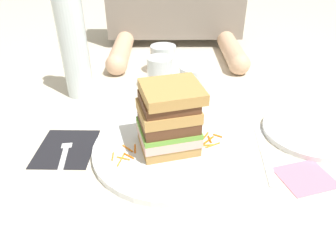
{
  "coord_description": "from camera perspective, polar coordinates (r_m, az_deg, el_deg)",
  "views": [
    {
      "loc": [
        -0.01,
        -0.46,
        0.36
      ],
      "look_at": [
        -0.01,
        0.03,
        0.05
      ],
      "focal_mm": 32.66,
      "sensor_mm": 36.0,
      "label": 1
    }
  ],
  "objects": [
    {
      "name": "carrot_shred_3",
      "position": [
        0.55,
        -8.35,
        -7.08
      ],
      "size": [
        0.02,
        0.01,
        0.0
      ],
      "primitive_type": "cylinder",
      "rotation": [
        0.0,
        1.57,
        2.81
      ],
      "color": "orange",
      "rests_on": "main_plate"
    },
    {
      "name": "water_bottle",
      "position": [
        0.77,
        -17.3,
        13.77
      ],
      "size": [
        0.06,
        0.06,
        0.3
      ],
      "color": "silver",
      "rests_on": "ground_plane"
    },
    {
      "name": "carrot_shred_5",
      "position": [
        0.55,
        -8.84,
        -7.44
      ],
      "size": [
        0.01,
        0.03,
        0.0
      ],
      "primitive_type": "cylinder",
      "rotation": [
        0.0,
        1.57,
        4.48
      ],
      "color": "orange",
      "rests_on": "main_plate"
    },
    {
      "name": "ground_plane",
      "position": [
        0.58,
        0.65,
        -5.87
      ],
      "size": [
        3.0,
        3.0,
        0.0
      ],
      "primitive_type": "plane",
      "color": "beige"
    },
    {
      "name": "carrot_shred_4",
      "position": [
        0.55,
        -7.32,
        -6.64
      ],
      "size": [
        0.02,
        0.02,
        0.0
      ],
      "primitive_type": "cylinder",
      "rotation": [
        0.0,
        1.57,
        2.47
      ],
      "color": "orange",
      "rests_on": "main_plate"
    },
    {
      "name": "carrot_shred_12",
      "position": [
        0.6,
        6.97,
        -2.99
      ],
      "size": [
        0.02,
        0.03,
        0.0
      ],
      "primitive_type": "cylinder",
      "rotation": [
        0.0,
        1.57,
        1.05
      ],
      "color": "orange",
      "rests_on": "main_plate"
    },
    {
      "name": "fork",
      "position": [
        0.6,
        -18.86,
        -5.99
      ],
      "size": [
        0.03,
        0.17,
        0.0
      ],
      "color": "silver",
      "rests_on": "napkin_dark"
    },
    {
      "name": "empty_tumbler_0",
      "position": [
        0.8,
        -1.53,
        8.71
      ],
      "size": [
        0.07,
        0.07,
        0.09
      ],
      "primitive_type": "cylinder",
      "color": "silver",
      "rests_on": "ground_plane"
    },
    {
      "name": "main_plate",
      "position": [
        0.58,
        0.03,
        -5.47
      ],
      "size": [
        0.28,
        0.28,
        0.01
      ],
      "primitive_type": "cylinder",
      "color": "white",
      "rests_on": "ground_plane"
    },
    {
      "name": "carrot_shred_8",
      "position": [
        0.6,
        7.78,
        -3.57
      ],
      "size": [
        0.01,
        0.02,
        0.0
      ],
      "primitive_type": "cylinder",
      "rotation": [
        0.0,
        1.57,
        1.7
      ],
      "color": "orange",
      "rests_on": "main_plate"
    },
    {
      "name": "carrot_shred_10",
      "position": [
        0.61,
        9.28,
        -2.9
      ],
      "size": [
        0.02,
        0.01,
        0.0
      ],
      "primitive_type": "cylinder",
      "rotation": [
        0.0,
        1.57,
        5.75
      ],
      "color": "orange",
      "rests_on": "main_plate"
    },
    {
      "name": "sandwich",
      "position": [
        0.54,
        0.08,
        0.19
      ],
      "size": [
        0.12,
        0.12,
        0.13
      ],
      "color": "tan",
      "rests_on": "main_plate"
    },
    {
      "name": "carrot_shred_1",
      "position": [
        0.57,
        -7.57,
        -5.25
      ],
      "size": [
        0.02,
        0.02,
        0.0
      ],
      "primitive_type": "cylinder",
      "rotation": [
        0.0,
        1.57,
        5.51
      ],
      "color": "orange",
      "rests_on": "main_plate"
    },
    {
      "name": "carrot_shred_0",
      "position": [
        0.57,
        -6.18,
        -5.35
      ],
      "size": [
        0.01,
        0.02,
        0.0
      ],
      "primitive_type": "cylinder",
      "rotation": [
        0.0,
        1.57,
        1.66
      ],
      "color": "orange",
      "rests_on": "main_plate"
    },
    {
      "name": "juice_glass",
      "position": [
        0.76,
        4.99,
        6.72
      ],
      "size": [
        0.08,
        0.08,
        0.08
      ],
      "color": "white",
      "rests_on": "ground_plane"
    },
    {
      "name": "napkin_dark",
      "position": [
        0.62,
        -18.49,
        -4.96
      ],
      "size": [
        0.11,
        0.13,
        0.0
      ],
      "primitive_type": "cube",
      "rotation": [
        0.0,
        0.0,
        -0.03
      ],
      "color": "black",
      "rests_on": "ground_plane"
    },
    {
      "name": "carrot_shred_9",
      "position": [
        0.59,
        7.58,
        -3.74
      ],
      "size": [
        0.02,
        0.03,
        0.0
      ],
      "primitive_type": "cylinder",
      "rotation": [
        0.0,
        1.57,
        0.83
      ],
      "color": "orange",
      "rests_on": "main_plate"
    },
    {
      "name": "napkin_pink",
      "position": [
        0.58,
        24.28,
        -9.7
      ],
      "size": [
        0.1,
        0.1,
        0.0
      ],
      "primitive_type": "cube",
      "rotation": [
        0.0,
        0.0,
        0.27
      ],
      "color": "pink",
      "rests_on": "ground_plane"
    },
    {
      "name": "side_plate",
      "position": [
        0.69,
        25.03,
        -1.95
      ],
      "size": [
        0.19,
        0.19,
        0.01
      ],
      "primitive_type": "cylinder",
      "color": "white",
      "rests_on": "ground_plane"
    },
    {
      "name": "carrot_shred_6",
      "position": [
        0.58,
        7.34,
        -4.76
      ],
      "size": [
        0.03,
        0.01,
        0.0
      ],
      "primitive_type": "cylinder",
      "rotation": [
        0.0,
        1.57,
        3.24
      ],
      "color": "orange",
      "rests_on": "main_plate"
    },
    {
      "name": "knife",
      "position": [
        0.61,
        17.57,
        -5.68
      ],
      "size": [
        0.04,
        0.2,
        0.0
      ],
      "color": "silver",
      "rests_on": "ground_plane"
    },
    {
      "name": "empty_tumbler_1",
      "position": [
        0.9,
        -0.9,
        11.26
      ],
      "size": [
        0.07,
        0.07,
        0.08
      ],
      "primitive_type": "cylinder",
      "color": "silver",
      "rests_on": "ground_plane"
    },
    {
      "name": "carrot_shred_11",
      "position": [
        0.59,
        5.49,
        -3.59
      ],
      "size": [
        0.02,
        0.02,
        0.0
      ],
      "primitive_type": "cylinder",
      "rotation": [
        0.0,
        1.57,
        4.04
      ],
      "color": "orange",
      "rests_on": "main_plate"
    },
    {
      "name": "carrot_shred_7",
      "position": [
        0.58,
        8.32,
        -4.5
      ],
      "size": [
        0.03,
        0.02,
        0.0
      ],
      "primitive_type": "cylinder",
      "rotation": [
        0.0,
        1.57,
        0.48
      ],
      "color": "orange",
      "rests_on": "main_plate"
    },
    {
      "name": "carrot_shred_2",
      "position": [
        0.56,
        -10.27,
        -6.71
      ],
      "size": [
        0.0,
        0.02,
        0.0
      ],
      "primitive_type": "cylinder",
      "rotation": [
        0.0,
        1.57,
        1.61
      ],
      "color": "orange",
      "rests_on": "main_plate"
    }
  ]
}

